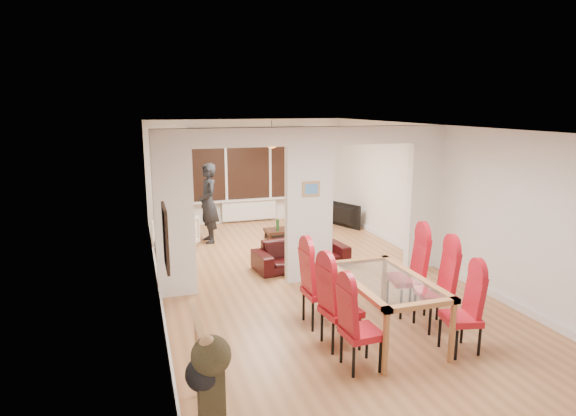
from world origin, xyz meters
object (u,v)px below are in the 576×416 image
dining_chair_rc (407,274)px  bottle (278,225)px  dining_chair_la (361,326)px  person (208,203)px  sofa (301,253)px  television (341,215)px  bowl (294,226)px  dining_chair_lb (341,305)px  dining_chair_lc (321,286)px  dining_table (385,308)px  armchair (176,233)px  coffee_table (286,233)px  dining_chair_ra (461,312)px  dining_chair_rb (436,288)px

dining_chair_rc → bottle: bearing=109.7°
dining_chair_la → person: size_ratio=0.59×
sofa → television: size_ratio=1.69×
bowl → dining_chair_lb: bearing=-102.1°
dining_chair_lc → bowl: dining_chair_lc is taller
dining_table → television: (1.79, 5.41, -0.10)m
dining_chair_lc → dining_chair_la: bearing=-90.6°
dining_chair_lc → sofa: 2.41m
sofa → television: television is taller
sofa → bowl: 2.07m
armchair → person: bearing=57.6°
armchair → coffee_table: armchair is taller
sofa → bottle: bearing=80.6°
dining_chair_ra → coffee_table: dining_chair_ra is taller
dining_chair_lc → dining_chair_rb: (1.42, -0.56, 0.01)m
dining_chair_la → dining_chair_lc: 1.19m
bottle → television: bearing=19.7°
dining_chair_rc → armchair: bearing=134.8°
dining_chair_la → coffee_table: bearing=78.6°
dining_chair_rb → dining_chair_lb: bearing=-165.2°
sofa → bottle: sofa is taller
dining_chair_rc → bowl: size_ratio=4.98×
dining_table → sofa: 2.94m
dining_chair_rb → armchair: dining_chair_rb is taller
dining_table → television: 5.70m
bowl → person: bearing=174.7°
armchair → television: bearing=43.4°
dining_table → dining_chair_rb: size_ratio=1.53×
dining_chair_la → dining_chair_lb: dining_chair_lb is taller
dining_chair_la → sofa: size_ratio=0.58×
dining_chair_rb → bowl: (-0.34, 4.89, -0.31)m
dining_table → dining_chair_ra: (0.69, -0.62, 0.11)m
bowl → dining_chair_lc: bearing=-104.0°
dining_chair_lb → bowl: (1.06, 4.98, -0.29)m
dining_chair_ra → person: person is taller
dining_chair_ra → bowl: (-0.25, 5.55, -0.26)m
bowl → bottle: bearing=-159.9°
dining_chair_ra → dining_chair_rb: (0.09, 0.66, 0.05)m
dining_chair_lc → bottle: (0.63, 4.17, -0.19)m
dining_chair_rb → dining_chair_rc: bearing=111.7°
dining_chair_rc → television: size_ratio=1.12×
armchair → dining_chair_la: bearing=-39.0°
sofa → armchair: size_ratio=2.35×
sofa → armchair: armchair is taller
dining_chair_rb → sofa: (-0.88, 2.89, -0.30)m
dining_chair_la → bowl: bearing=76.6°
dining_chair_la → television: 6.47m
sofa → television: (1.89, 2.48, 0.04)m
dining_chair_rb → television: (1.01, 5.37, -0.26)m
coffee_table → bowl: bearing=17.3°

